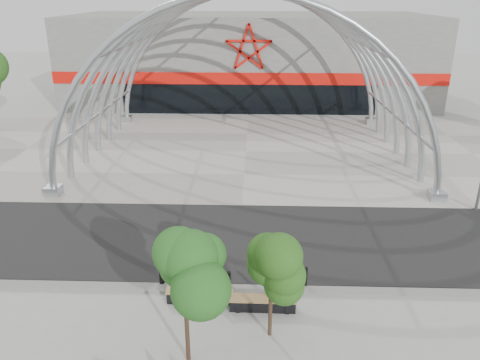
{
  "coord_description": "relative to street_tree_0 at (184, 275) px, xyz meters",
  "views": [
    {
      "loc": [
        0.62,
        -14.32,
        9.99
      ],
      "look_at": [
        0.0,
        4.0,
        2.6
      ],
      "focal_mm": 35.0,
      "sensor_mm": 36.0,
      "label": 1
    }
  ],
  "objects": [
    {
      "name": "bench_1",
      "position": [
        2.19,
        2.39,
        -2.66
      ],
      "size": [
        2.27,
        0.52,
        0.48
      ],
      "color": "black",
      "rests_on": "ground"
    },
    {
      "name": "street_tree_0",
      "position": [
        0.0,
        0.0,
        0.0
      ],
      "size": [
        1.76,
        1.76,
        4.02
      ],
      "color": "#301F17",
      "rests_on": "ground"
    },
    {
      "name": "ground",
      "position": [
        1.25,
        3.65,
        -2.89
      ],
      "size": [
        140.0,
        140.0,
        0.0
      ],
      "primitive_type": "plane",
      "color": "#9A9A95",
      "rests_on": "ground"
    },
    {
      "name": "bollard_3",
      "position": [
        2.47,
        2.68,
        -2.42
      ],
      "size": [
        0.15,
        0.15,
        0.94
      ],
      "primitive_type": "cylinder",
      "color": "black",
      "rests_on": "ground"
    },
    {
      "name": "kerb",
      "position": [
        1.25,
        3.4,
        -2.83
      ],
      "size": [
        60.0,
        0.5,
        0.12
      ],
      "primitive_type": "cube",
      "color": "slate",
      "rests_on": "ground"
    },
    {
      "name": "bollard_1",
      "position": [
        0.59,
        2.78,
        -2.34
      ],
      "size": [
        0.17,
        0.17,
        1.09
      ],
      "primitive_type": "cylinder",
      "color": "black",
      "rests_on": "ground"
    },
    {
      "name": "vault_canopy",
      "position": [
        1.25,
        19.15,
        -2.87
      ],
      "size": [
        20.8,
        15.8,
        20.36
      ],
      "color": "#A2A7AC",
      "rests_on": "ground"
    },
    {
      "name": "forecourt",
      "position": [
        1.25,
        19.15,
        -2.87
      ],
      "size": [
        60.0,
        17.0,
        0.04
      ],
      "primitive_type": "cube",
      "color": "#9A968C",
      "rests_on": "ground"
    },
    {
      "name": "bench_0",
      "position": [
        0.02,
        2.77,
        -2.65
      ],
      "size": [
        2.31,
        0.51,
        0.48
      ],
      "color": "black",
      "rests_on": "ground"
    },
    {
      "name": "road",
      "position": [
        1.25,
        7.15,
        -2.88
      ],
      "size": [
        140.0,
        7.0,
        0.02
      ],
      "primitive_type": "cube",
      "color": "black",
      "rests_on": "ground"
    },
    {
      "name": "arena_building",
      "position": [
        1.25,
        37.1,
        1.1
      ],
      "size": [
        34.0,
        15.24,
        8.0
      ],
      "color": "slate",
      "rests_on": "ground"
    },
    {
      "name": "bollard_0",
      "position": [
        -1.47,
        3.65,
        -2.33
      ],
      "size": [
        0.18,
        0.18,
        1.12
      ],
      "primitive_type": "cylinder",
      "color": "black",
      "rests_on": "ground"
    },
    {
      "name": "street_tree_1",
      "position": [
        2.4,
        1.15,
        -0.3
      ],
      "size": [
        1.52,
        1.52,
        3.6
      ],
      "color": "black",
      "rests_on": "ground"
    },
    {
      "name": "bollard_2",
      "position": [
        1.0,
        3.23,
        -2.44
      ],
      "size": [
        0.14,
        0.14,
        0.9
      ],
      "primitive_type": "cylinder",
      "color": "black",
      "rests_on": "ground"
    },
    {
      "name": "bollard_4",
      "position": [
        3.74,
        3.69,
        -2.46
      ],
      "size": [
        0.14,
        0.14,
        0.85
      ],
      "primitive_type": "cylinder",
      "color": "black",
      "rests_on": "ground"
    }
  ]
}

